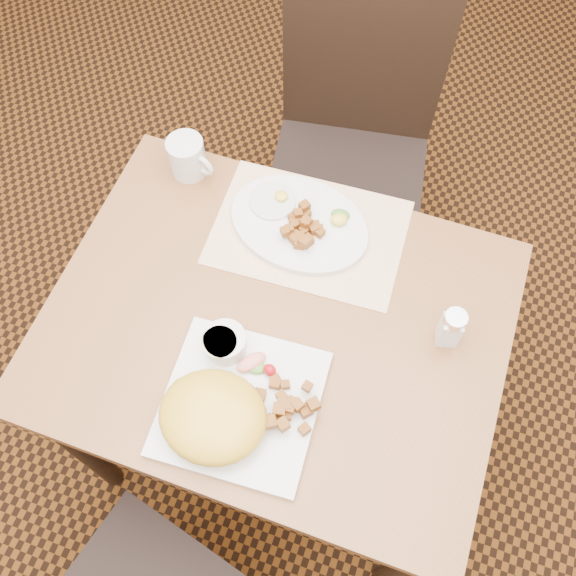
{
  "coord_description": "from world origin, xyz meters",
  "views": [
    {
      "loc": [
        0.2,
        -0.49,
        1.9
      ],
      "look_at": [
        0.01,
        0.05,
        0.82
      ],
      "focal_mm": 40.0,
      "sensor_mm": 36.0,
      "label": 1
    }
  ],
  "objects_px": {
    "table": "(276,344)",
    "salt_shaker": "(451,328)",
    "chair_far": "(352,139)",
    "coffee_mug": "(188,157)",
    "plate_square": "(241,403)",
    "plate_oval": "(299,224)"
  },
  "relations": [
    {
      "from": "table",
      "to": "salt_shaker",
      "type": "distance_m",
      "value": 0.37
    },
    {
      "from": "chair_far",
      "to": "coffee_mug",
      "type": "distance_m",
      "value": 0.54
    },
    {
      "from": "salt_shaker",
      "to": "plate_square",
      "type": "bearing_deg",
      "value": -141.73
    },
    {
      "from": "table",
      "to": "plate_oval",
      "type": "xyz_separation_m",
      "value": [
        -0.03,
        0.23,
        0.12
      ]
    },
    {
      "from": "plate_oval",
      "to": "salt_shaker",
      "type": "xyz_separation_m",
      "value": [
        0.35,
        -0.15,
        0.04
      ]
    },
    {
      "from": "plate_oval",
      "to": "salt_shaker",
      "type": "height_order",
      "value": "salt_shaker"
    },
    {
      "from": "table",
      "to": "plate_square",
      "type": "xyz_separation_m",
      "value": [
        -0.0,
        -0.18,
        0.12
      ]
    },
    {
      "from": "plate_square",
      "to": "salt_shaker",
      "type": "relative_size",
      "value": 2.8
    },
    {
      "from": "table",
      "to": "plate_square",
      "type": "bearing_deg",
      "value": -90.66
    },
    {
      "from": "table",
      "to": "chair_far",
      "type": "height_order",
      "value": "chair_far"
    },
    {
      "from": "chair_far",
      "to": "plate_square",
      "type": "distance_m",
      "value": 0.88
    },
    {
      "from": "plate_square",
      "to": "plate_oval",
      "type": "height_order",
      "value": "plate_oval"
    },
    {
      "from": "plate_square",
      "to": "salt_shaker",
      "type": "xyz_separation_m",
      "value": [
        0.33,
        0.26,
        0.04
      ]
    },
    {
      "from": "table",
      "to": "coffee_mug",
      "type": "distance_m",
      "value": 0.45
    },
    {
      "from": "chair_far",
      "to": "coffee_mug",
      "type": "bearing_deg",
      "value": 44.8
    },
    {
      "from": "table",
      "to": "coffee_mug",
      "type": "height_order",
      "value": "coffee_mug"
    },
    {
      "from": "chair_far",
      "to": "salt_shaker",
      "type": "bearing_deg",
      "value": 111.14
    },
    {
      "from": "chair_far",
      "to": "coffee_mug",
      "type": "relative_size",
      "value": 8.72
    },
    {
      "from": "plate_oval",
      "to": "salt_shaker",
      "type": "bearing_deg",
      "value": -22.99
    },
    {
      "from": "salt_shaker",
      "to": "chair_far",
      "type": "bearing_deg",
      "value": 120.33
    },
    {
      "from": "chair_far",
      "to": "plate_oval",
      "type": "relative_size",
      "value": 3.19
    },
    {
      "from": "salt_shaker",
      "to": "coffee_mug",
      "type": "height_order",
      "value": "salt_shaker"
    }
  ]
}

